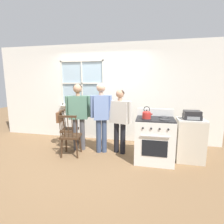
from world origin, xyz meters
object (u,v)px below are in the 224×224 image
Objects in this scene: stove at (154,139)px; side_counter at (190,140)px; chair_by_window at (69,130)px; person_teen_center at (101,112)px; person_elderly_left at (78,110)px; potted_plant at (87,103)px; person_adult_right at (120,116)px; chair_near_wall at (71,137)px; handbag at (59,117)px; kettle at (147,114)px; stereo at (192,115)px.

stove is 1.20× the size of side_counter.
chair_by_window is 0.59× the size of person_teen_center.
person_elderly_left is 0.87m from potted_plant.
person_adult_right is 1.58m from side_counter.
person_adult_right is (1.01, 0.02, -0.10)m from person_elderly_left.
stove is at bearing 174.78° from chair_near_wall.
person_adult_right is 0.93m from stove.
person_elderly_left is at bearing 159.21° from person_teen_center.
person_adult_right reaches higher than potted_plant.
chair_near_wall is 0.89m from person_teen_center.
person_elderly_left is 1.01m from person_adult_right.
handbag is 3.11m from side_counter.
potted_plant is at bearing 109.18° from person_teen_center.
chair_near_wall is at bearing -87.96° from potted_plant.
chair_near_wall is 0.77m from handbag.
kettle reaches higher than handbag.
person_elderly_left is 5.24× the size of handbag.
side_counter is at bearing -17.97° from person_elderly_left.
handbag is (-2.18, 0.46, -0.24)m from kettle.
potted_plant reaches higher than chair_by_window.
chair_by_window is 1.06× the size of side_counter.
chair_by_window is 2.92m from stereo.
person_elderly_left is at bearing 172.29° from stove.
person_teen_center is at bearing -156.04° from person_adult_right.
person_teen_center reaches higher than person_elderly_left.
chair_by_window is at bearing 140.75° from person_elderly_left.
chair_near_wall is at bearing -41.32° from handbag.
stove is (2.12, -0.38, 0.03)m from chair_by_window.
chair_near_wall is 0.65m from person_elderly_left.
person_teen_center is at bearing 179.50° from side_counter.
kettle reaches higher than stove.
kettle is at bearing -116.15° from chair_by_window.
person_elderly_left is 0.99× the size of person_teen_center.
stove is (1.84, 0.12, 0.03)m from chair_near_wall.
stove is 2.40m from handbag.
chair_by_window is at bearing -167.73° from person_adult_right.
stereo is (3.09, -0.16, 0.20)m from handbag.
kettle reaches higher than chair_near_wall.
person_elderly_left reaches higher than side_counter.
person_adult_right is 0.74m from kettle.
person_elderly_left reaches higher than handbag.
chair_near_wall is 1.84m from stove.
chair_near_wall is at bearing -169.81° from person_teen_center.
chair_near_wall is 2.82× the size of stereo.
stove is at bearing -27.69° from person_teen_center.
chair_by_window is 2.82× the size of stereo.
chair_near_wall and handbag have the same top height.
stove is (1.79, -0.24, -0.51)m from person_elderly_left.
person_adult_right is at bearing -169.01° from chair_near_wall.
stereo is (2.62, -0.93, -0.07)m from potted_plant.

